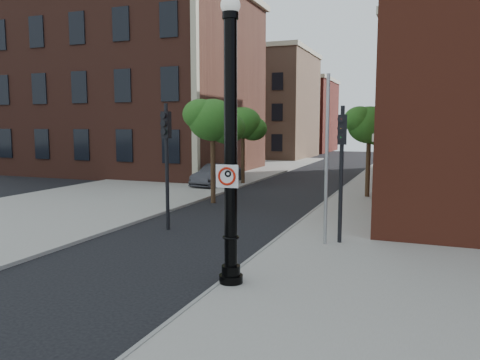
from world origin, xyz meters
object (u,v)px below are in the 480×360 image
at_px(lamppost, 231,157).
at_px(traffic_signal_right, 342,152).
at_px(parked_car, 217,175).
at_px(traffic_signal_left, 166,145).
at_px(no_parking_sign, 227,176).

distance_m(lamppost, traffic_signal_right, 5.19).
bearing_deg(traffic_signal_right, parked_car, 119.58).
xyz_separation_m(lamppost, traffic_signal_left, (-4.61, 4.91, 0.00)).
relative_size(lamppost, parked_car, 1.57).
bearing_deg(lamppost, no_parking_sign, -96.37).
bearing_deg(no_parking_sign, lamppost, 76.76).
height_order(lamppost, no_parking_sign, lamppost).
xyz_separation_m(no_parking_sign, traffic_signal_left, (-4.59, 5.08, 0.43)).
relative_size(parked_car, traffic_signal_left, 0.93).
bearing_deg(traffic_signal_right, lamppost, -119.77).
distance_m(no_parking_sign, parked_car, 18.88).
bearing_deg(parked_car, lamppost, -59.85).
bearing_deg(traffic_signal_left, lamppost, -45.79).
xyz_separation_m(no_parking_sign, traffic_signal_right, (1.81, 5.05, 0.31)).
bearing_deg(no_parking_sign, traffic_signal_left, 125.22).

